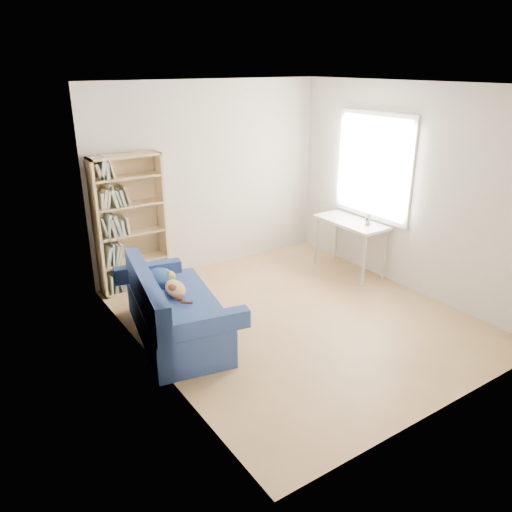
{
  "coord_description": "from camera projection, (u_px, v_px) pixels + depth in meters",
  "views": [
    {
      "loc": [
        -3.28,
        -4.06,
        2.8
      ],
      "look_at": [
        -0.5,
        0.11,
        0.85
      ],
      "focal_mm": 35.0,
      "sensor_mm": 36.0,
      "label": 1
    }
  ],
  "objects": [
    {
      "name": "room_shell",
      "position": [
        306.0,
        179.0,
        5.34
      ],
      "size": [
        3.54,
        4.04,
        2.62
      ],
      "color": "silver",
      "rests_on": "ground"
    },
    {
      "name": "pen_cup",
      "position": [
        368.0,
        221.0,
        6.7
      ],
      "size": [
        0.08,
        0.08,
        0.15
      ],
      "color": "white",
      "rests_on": "desk"
    },
    {
      "name": "sofa",
      "position": [
        173.0,
        311.0,
        5.34
      ],
      "size": [
        1.09,
        1.8,
        0.82
      ],
      "rotation": [
        0.0,
        0.0,
        -0.19
      ],
      "color": "navy",
      "rests_on": "ground"
    },
    {
      "name": "ground",
      "position": [
        296.0,
        318.0,
        5.86
      ],
      "size": [
        4.0,
        4.0,
        0.0
      ],
      "primitive_type": "plane",
      "color": "#AE814E",
      "rests_on": "ground"
    },
    {
      "name": "bookshelf",
      "position": [
        131.0,
        229.0,
        6.34
      ],
      "size": [
        0.88,
        0.27,
        1.76
      ],
      "color": "tan",
      "rests_on": "ground"
    },
    {
      "name": "desk",
      "position": [
        351.0,
        227.0,
        6.93
      ],
      "size": [
        0.49,
        1.06,
        0.75
      ],
      "color": "white",
      "rests_on": "ground"
    }
  ]
}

